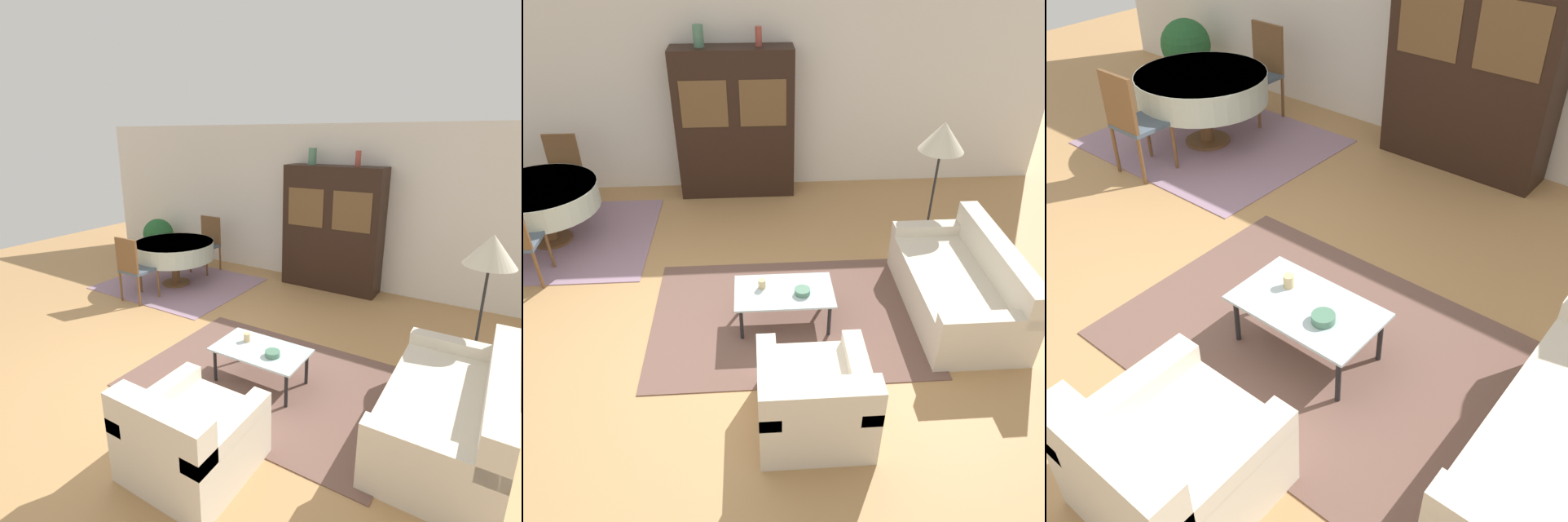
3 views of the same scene
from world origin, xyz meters
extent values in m
plane|color=tan|center=(0.00, 0.00, 0.00)|extent=(14.00, 14.00, 0.00)
cube|color=silver|center=(0.00, 3.63, 1.35)|extent=(10.00, 0.06, 2.70)
cube|color=brown|center=(0.94, 0.37, 0.01)|extent=(2.79, 1.95, 0.01)
cube|color=gray|center=(-1.92, 2.09, 0.01)|extent=(2.42, 2.02, 0.01)
cube|color=beige|center=(1.03, -0.95, 0.22)|extent=(0.88, 0.89, 0.45)
cube|color=beige|center=(1.03, -1.29, 0.61)|extent=(0.88, 0.20, 0.33)
cube|color=beige|center=(0.67, -0.95, 0.51)|extent=(0.16, 0.89, 0.12)
cube|color=beige|center=(1.39, -0.95, 0.51)|extent=(0.16, 0.89, 0.12)
cylinder|color=black|center=(0.46, 0.07, 0.19)|extent=(0.04, 0.04, 0.37)
cylinder|color=black|center=(1.31, 0.07, 0.19)|extent=(0.04, 0.04, 0.37)
cylinder|color=black|center=(0.46, 0.52, 0.19)|extent=(0.04, 0.04, 0.37)
cylinder|color=black|center=(1.31, 0.52, 0.19)|extent=(0.04, 0.04, 0.37)
cube|color=silver|center=(0.88, 0.29, 0.39)|extent=(0.97, 0.57, 0.02)
cube|color=black|center=(0.40, 3.35, 1.03)|extent=(1.63, 0.46, 2.05)
cube|color=brown|center=(0.01, 3.11, 1.39)|extent=(0.62, 0.01, 0.62)
cube|color=brown|center=(0.79, 3.11, 1.39)|extent=(0.62, 0.01, 0.62)
cylinder|color=brown|center=(-1.96, 2.06, 0.03)|extent=(0.48, 0.48, 0.03)
cylinder|color=brown|center=(-1.96, 2.06, 0.24)|extent=(0.14, 0.14, 0.46)
cylinder|color=beige|center=(-1.96, 2.06, 0.62)|extent=(1.36, 1.36, 0.30)
cylinder|color=beige|center=(-1.96, 2.06, 0.75)|extent=(1.37, 1.37, 0.03)
cylinder|color=brown|center=(-2.16, 1.45, 0.24)|extent=(0.04, 0.04, 0.47)
cylinder|color=brown|center=(-1.76, 1.45, 0.24)|extent=(0.04, 0.04, 0.47)
cylinder|color=brown|center=(-2.16, 1.04, 0.24)|extent=(0.04, 0.04, 0.47)
cylinder|color=brown|center=(-1.76, 1.04, 0.24)|extent=(0.04, 0.04, 0.47)
cube|color=#475666|center=(-1.96, 1.24, 0.50)|extent=(0.44, 0.44, 0.04)
cube|color=brown|center=(-1.96, 1.04, 0.78)|extent=(0.44, 0.04, 0.53)
cylinder|color=brown|center=(-1.76, 2.68, 0.24)|extent=(0.04, 0.04, 0.47)
cylinder|color=brown|center=(-2.16, 2.68, 0.24)|extent=(0.04, 0.04, 0.47)
cylinder|color=brown|center=(-1.76, 3.08, 0.24)|extent=(0.04, 0.04, 0.47)
cylinder|color=brown|center=(-2.16, 3.08, 0.24)|extent=(0.04, 0.04, 0.47)
cube|color=#475666|center=(-1.96, 2.88, 0.50)|extent=(0.44, 0.44, 0.04)
cube|color=brown|center=(-1.96, 3.08, 0.78)|extent=(0.44, 0.04, 0.53)
cylinder|color=tan|center=(0.67, 0.36, 0.44)|extent=(0.07, 0.07, 0.09)
cylinder|color=#4C7A60|center=(1.06, 0.23, 0.43)|extent=(0.15, 0.15, 0.05)
cylinder|color=#93664C|center=(-3.40, 3.10, 0.13)|extent=(0.24, 0.24, 0.25)
sphere|color=#235B2D|center=(-3.40, 3.10, 0.52)|extent=(0.63, 0.63, 0.63)
camera|label=1|loc=(2.85, -2.90, 2.51)|focal=28.00mm
camera|label=2|loc=(0.62, -3.66, 3.42)|focal=35.00mm
camera|label=3|loc=(2.74, -1.99, 2.96)|focal=42.00mm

